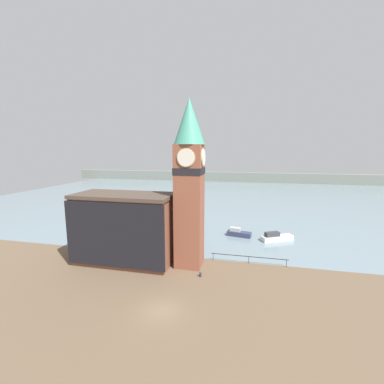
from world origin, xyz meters
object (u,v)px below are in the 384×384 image
object	(u,v)px
pier_building	(125,228)
mooring_bollard_near	(200,274)
clock_tower	(189,180)
boat_near	(238,233)
boat_far	(276,237)

from	to	relation	value
pier_building	mooring_bollard_near	distance (m)	12.74
pier_building	clock_tower	bearing A→B (deg)	6.03
mooring_bollard_near	pier_building	bearing A→B (deg)	169.34
pier_building	boat_near	size ratio (longest dim) A/B	3.05
pier_building	boat_far	size ratio (longest dim) A/B	2.39
clock_tower	boat_far	bearing A→B (deg)	45.33
clock_tower	boat_far	xyz separation A→B (m)	(13.07, 13.22, -11.61)
mooring_bollard_near	boat_far	bearing A→B (deg)	56.49
clock_tower	mooring_bollard_near	distance (m)	12.48
boat_far	pier_building	bearing A→B (deg)	-175.74
boat_near	mooring_bollard_near	xyz separation A→B (m)	(-4.07, -17.34, -0.26)
boat_near	boat_far	bearing A→B (deg)	3.97
pier_building	mooring_bollard_near	bearing A→B (deg)	-10.66
boat_far	mooring_bollard_near	distance (m)	19.68
boat_far	boat_near	bearing A→B (deg)	144.16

